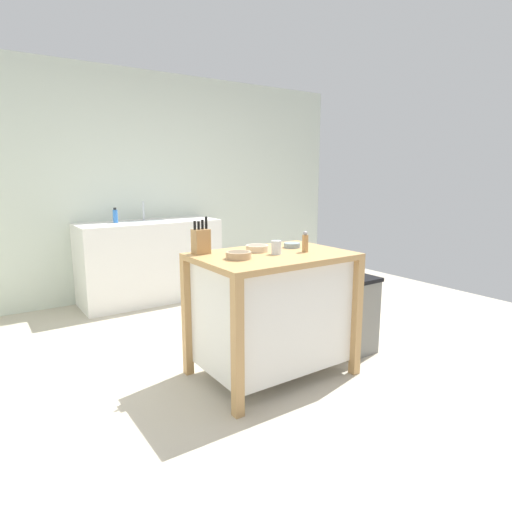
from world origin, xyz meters
The scene contains 13 objects.
ground_plane centered at (0.00, 0.00, 0.00)m, with size 6.36×6.36×0.00m, color #BCB29E.
wall_back centered at (0.00, 2.55, 1.30)m, with size 5.36×0.10×2.60m, color silver.
kitchen_island centered at (-0.12, -0.10, 0.50)m, with size 1.06×0.74×0.90m.
knife_block centered at (-0.53, 0.18, 0.99)m, with size 0.11×0.09×0.25m.
bowl_stoneware_deep centered at (-0.41, -0.12, 0.92)m, with size 0.17×0.17×0.05m.
bowl_ceramic_small centered at (-0.16, 0.03, 0.92)m, with size 0.16×0.16×0.05m.
bowl_ceramic_wide centered at (0.15, 0.02, 0.91)m, with size 0.12×0.12×0.04m.
drinking_cup centered at (-0.11, -0.13, 0.94)m, with size 0.07×0.07×0.09m.
pepper_grinder centered at (0.11, -0.18, 0.96)m, with size 0.04×0.04×0.15m.
trash_bin centered at (0.66, -0.16, 0.32)m, with size 0.36×0.28×0.63m.
sink_counter centered at (-0.15, 2.20, 0.46)m, with size 1.55×0.60×0.91m.
sink_faucet centered at (-0.15, 2.34, 1.02)m, with size 0.02×0.02×0.22m.
bottle_hand_soap centered at (-0.50, 2.27, 0.99)m, with size 0.05×0.05×0.17m.
Camera 1 is at (-1.86, -2.46, 1.44)m, focal length 30.13 mm.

